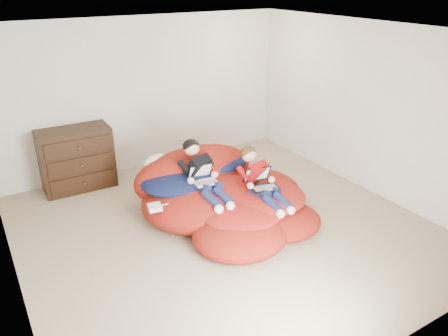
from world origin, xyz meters
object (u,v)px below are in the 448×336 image
Objects in this scene: laptop_black at (261,182)px; beanbag_pile at (222,196)px; younger_boy at (259,177)px; dresser at (77,159)px; older_boy at (201,171)px; laptop_white at (203,177)px.

beanbag_pile is at bearing 133.05° from laptop_black.
younger_boy is 0.07m from laptop_black.
dresser is 0.46× the size of beanbag_pile.
older_boy reaches higher than laptop_white.
laptop_black is at bearing -50.75° from dresser.
dresser is 2.16m from older_boy.
younger_boy is (0.64, -0.42, -0.07)m from older_boy.
laptop_white is 0.77× the size of laptop_black.
older_boy is (-0.28, 0.09, 0.41)m from beanbag_pile.
laptop_black is at bearing -90.00° from younger_boy.
dresser is at bearing 129.92° from younger_boy.
dresser is at bearing 129.25° from laptop_black.
older_boy is at bearing 143.50° from laptop_black.
older_boy is 0.09m from laptop_white.
older_boy is 1.03× the size of younger_boy.
laptop_white is 0.77m from laptop_black.
beanbag_pile is 2.23× the size of older_boy.
dresser is 2.92m from laptop_black.
older_boy is at bearing -56.01° from dresser.
younger_boy is (1.85, -2.21, 0.13)m from dresser.
beanbag_pile is (1.48, -1.87, -0.21)m from dresser.
younger_boy reaches higher than laptop_black.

